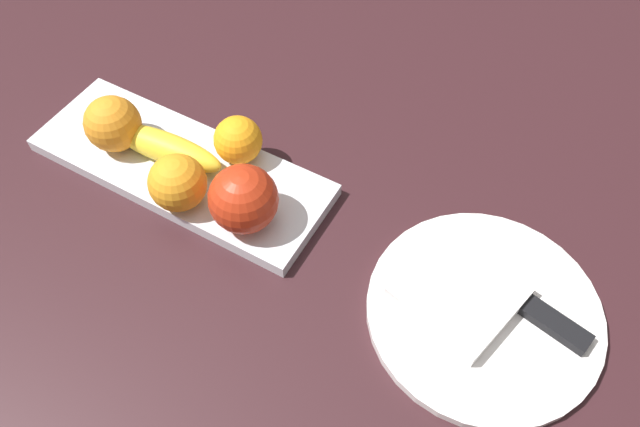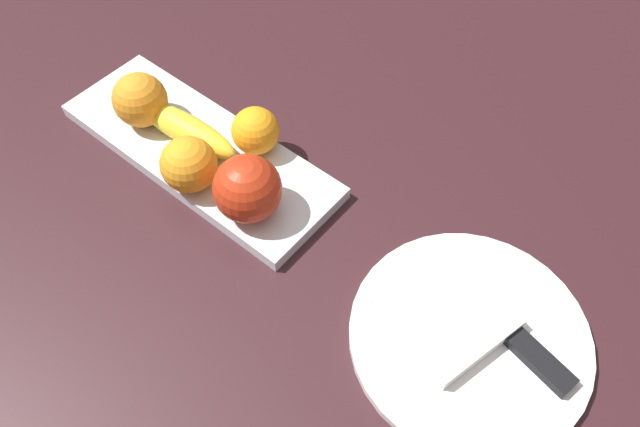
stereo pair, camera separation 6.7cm
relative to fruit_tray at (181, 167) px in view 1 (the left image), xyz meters
The scene contains 10 objects.
ground_plane 0.05m from the fruit_tray, 56.50° to the right, with size 2.40×2.40×0.00m, color #32181C.
fruit_tray is the anchor object (origin of this frame).
apple 0.14m from the fruit_tray, 165.64° to the left, with size 0.08×0.08×0.08m, color red.
banana 0.03m from the fruit_tray, ahead, with size 0.16×0.04×0.04m, color yellow.
orange_near_apple 0.10m from the fruit_tray, ahead, with size 0.07×0.07×0.07m, color orange.
orange_near_banana 0.09m from the fruit_tray, 142.96° to the right, with size 0.06×0.06×0.06m, color orange.
orange_center 0.08m from the fruit_tray, 131.44° to the left, with size 0.07×0.07×0.07m, color orange.
dinner_plate 0.41m from the fruit_tray, behind, with size 0.26×0.26×0.01m, color white.
folded_napkin 0.38m from the fruit_tray, behind, with size 0.12×0.11×0.02m, color white.
knife 0.46m from the fruit_tray, behind, with size 0.18×0.06×0.01m.
Camera 1 is at (-0.42, 0.38, 0.60)m, focal length 33.59 mm.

